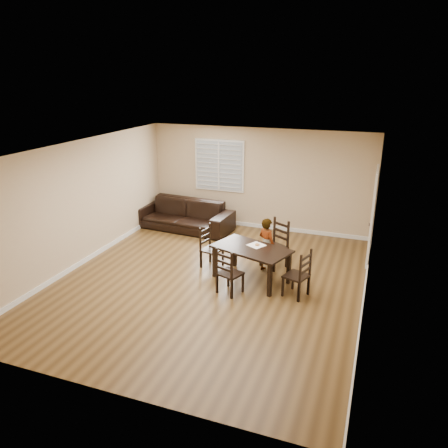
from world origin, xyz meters
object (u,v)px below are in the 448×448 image
Objects in this scene: chair_near at (278,245)px; chair_right at (302,277)px; sofa at (183,215)px; chair_left at (208,248)px; donut at (257,244)px; child at (267,245)px; chair_far at (226,274)px; dining_table at (251,252)px.

chair_near reaches higher than chair_right.
chair_left is at bearing -48.28° from sofa.
chair_near is 10.94× the size of donut.
chair_left is 2.52m from sofa.
child reaches higher than donut.
donut is (-0.27, -0.76, 0.26)m from chair_near.
chair_far is 9.74× the size of donut.
chair_left is 2.31m from chair_right.
chair_left is at bearing 38.76° from child.
chair_right reaches higher than dining_table.
chair_near reaches higher than dining_table.
child reaches higher than chair_right.
chair_right is (0.76, -1.29, -0.05)m from chair_near.
chair_far reaches higher than chair_left.
chair_near is at bearing 88.47° from dining_table.
chair_far is 1.01× the size of chair_left.
donut is at bearing -87.60° from chair_left.
sofa reaches higher than dining_table.
chair_right is 0.35× the size of sofa.
chair_right reaches higher than chair_far.
chair_near is 1.11× the size of chair_right.
chair_right is 9.85× the size of donut.
dining_table is at bearing -79.74° from chair_near.
child reaches higher than chair_near.
chair_right is 1.19m from donut.
chair_far is 1.03m from donut.
donut is (-1.02, 0.53, 0.30)m from chair_right.
donut is at bearing -89.75° from chair_far.
chair_near is 0.45m from child.
chair_far is 0.99× the size of chair_right.
child reaches higher than chair_far.
sofa is at bearing -175.40° from chair_near.
chair_far is at bearing -131.05° from chair_left.
chair_left is 1.30m from child.
chair_near is 1.50m from chair_right.
chair_left is at bearing -179.37° from dining_table.
sofa is at bearing -1.75° from child.
chair_far is 3.92m from sofa.
sofa is at bearing -32.57° from chair_far.
child is at bearing 74.06° from donut.
chair_far reaches higher than sofa.
child is at bearing -88.58° from chair_far.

